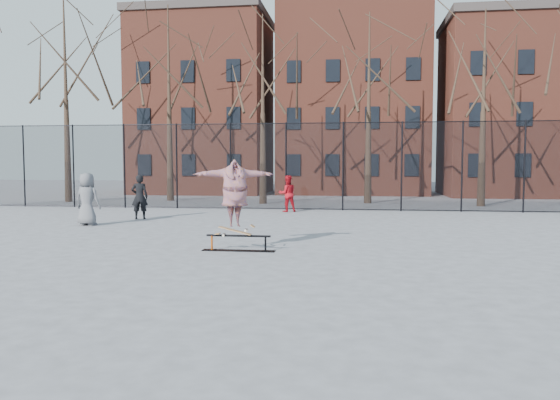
# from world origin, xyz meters

# --- Properties ---
(ground) EXTENTS (100.00, 100.00, 0.00)m
(ground) POSITION_xyz_m (0.00, 0.00, 0.00)
(ground) COLOR slate
(skate_rail) EXTENTS (1.83, 0.28, 0.40)m
(skate_rail) POSITION_xyz_m (-1.07, 1.27, 0.16)
(skate_rail) COLOR black
(skate_rail) RESTS_ON ground
(skateboard) EXTENTS (0.89, 0.21, 0.11)m
(skateboard) POSITION_xyz_m (-1.15, 1.27, 0.45)
(skateboard) COLOR olive
(skateboard) RESTS_ON skate_rail
(skater) EXTENTS (2.09, 1.30, 1.66)m
(skater) POSITION_xyz_m (-1.15, 1.27, 1.34)
(skater) COLOR #6B3E9B
(skater) RESTS_ON skateboard
(bystander_grey) EXTENTS (0.95, 0.67, 1.83)m
(bystander_grey) POSITION_xyz_m (-7.40, 5.84, 0.91)
(bystander_grey) COLOR #5A5B5F
(bystander_grey) RESTS_ON ground
(bystander_black) EXTENTS (0.71, 0.55, 1.72)m
(bystander_black) POSITION_xyz_m (-6.43, 8.08, 0.86)
(bystander_black) COLOR black
(bystander_black) RESTS_ON ground
(bystander_red) EXTENTS (0.95, 0.85, 1.61)m
(bystander_red) POSITION_xyz_m (-1.20, 11.94, 0.80)
(bystander_red) COLOR #A40E17
(bystander_red) RESTS_ON ground
(fence) EXTENTS (34.03, 0.07, 4.00)m
(fence) POSITION_xyz_m (-0.01, 13.00, 2.05)
(fence) COLOR black
(fence) RESTS_ON ground
(tree_row) EXTENTS (33.66, 7.46, 10.67)m
(tree_row) POSITION_xyz_m (-0.25, 17.15, 7.36)
(tree_row) COLOR black
(tree_row) RESTS_ON ground
(rowhouses) EXTENTS (29.00, 7.00, 13.00)m
(rowhouses) POSITION_xyz_m (0.72, 26.00, 6.06)
(rowhouses) COLOR brown
(rowhouses) RESTS_ON ground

